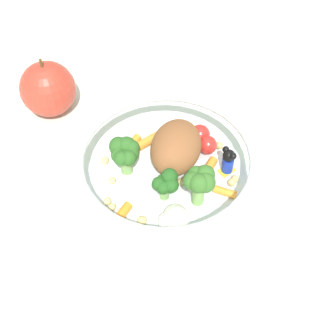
{
  "coord_description": "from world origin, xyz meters",
  "views": [
    {
      "loc": [
        0.06,
        0.37,
        0.48
      ],
      "look_at": [
        -0.0,
        0.01,
        0.03
      ],
      "focal_mm": 50.24,
      "sensor_mm": 36.0,
      "label": 1
    }
  ],
  "objects": [
    {
      "name": "ground_plane",
      "position": [
        0.0,
        0.0,
        0.0
      ],
      "size": [
        2.4,
        2.4,
        0.0
      ],
      "primitive_type": "plane",
      "color": "silver"
    },
    {
      "name": "loose_apple",
      "position": [
        0.14,
        -0.15,
        0.04
      ],
      "size": [
        0.08,
        0.08,
        0.09
      ],
      "color": "#BC3828",
      "rests_on": "ground_plane"
    },
    {
      "name": "food_container",
      "position": [
        -0.0,
        0.01,
        0.03
      ],
      "size": [
        0.22,
        0.22,
        0.07
      ],
      "color": "white",
      "rests_on": "ground_plane"
    }
  ]
}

